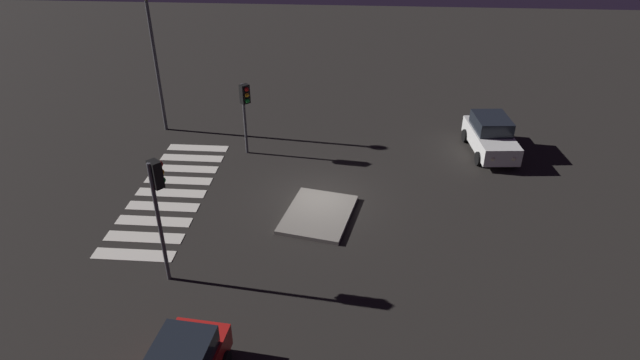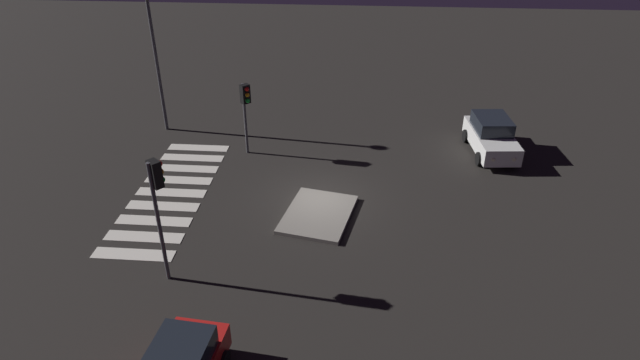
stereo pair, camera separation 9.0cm
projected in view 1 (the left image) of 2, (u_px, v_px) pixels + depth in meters
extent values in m
plane|color=black|center=(320.00, 199.00, 24.22)|extent=(80.00, 80.00, 0.00)
cube|color=gray|center=(318.00, 214.00, 22.98)|extent=(4.09, 3.39, 0.18)
cube|color=silver|center=(490.00, 140.00, 27.84)|extent=(4.48, 2.24, 0.89)
cube|color=black|center=(491.00, 123.00, 27.66)|extent=(2.36, 1.88, 0.72)
cylinder|color=black|center=(515.00, 158.00, 26.89)|extent=(0.72, 0.32, 0.70)
cylinder|color=black|center=(479.00, 159.00, 26.87)|extent=(0.72, 0.32, 0.70)
cylinder|color=black|center=(499.00, 135.00, 29.21)|extent=(0.72, 0.32, 0.70)
cylinder|color=black|center=(465.00, 136.00, 29.19)|extent=(0.72, 0.32, 0.70)
sphere|color=#F2EABF|center=(514.00, 159.00, 26.01)|extent=(0.23, 0.23, 0.23)
sphere|color=#F2EABF|center=(493.00, 159.00, 26.00)|extent=(0.23, 0.23, 0.23)
cube|color=black|center=(180.00, 358.00, 14.56)|extent=(2.18, 1.74, 0.66)
cylinder|color=black|center=(171.00, 354.00, 16.08)|extent=(0.66, 0.29, 0.64)
cylinder|color=#47474C|center=(245.00, 119.00, 27.24)|extent=(0.14, 0.14, 3.81)
cube|color=black|center=(245.00, 94.00, 26.41)|extent=(0.54, 0.54, 0.96)
sphere|color=red|center=(247.00, 89.00, 26.12)|extent=(0.22, 0.22, 0.22)
sphere|color=orange|center=(247.00, 95.00, 26.27)|extent=(0.22, 0.22, 0.22)
sphere|color=green|center=(247.00, 101.00, 26.43)|extent=(0.22, 0.22, 0.22)
cylinder|color=#47474C|center=(160.00, 225.00, 18.32)|extent=(0.14, 0.14, 4.79)
cube|color=black|center=(156.00, 174.00, 17.46)|extent=(0.53, 0.54, 0.96)
sphere|color=red|center=(160.00, 164.00, 17.43)|extent=(0.22, 0.22, 0.22)
sphere|color=orange|center=(161.00, 172.00, 17.59)|extent=(0.22, 0.22, 0.22)
sphere|color=green|center=(162.00, 180.00, 17.74)|extent=(0.22, 0.22, 0.22)
cylinder|color=#47474C|center=(157.00, 68.00, 28.89)|extent=(0.18, 0.18, 7.29)
cube|color=silver|center=(198.00, 148.00, 28.63)|extent=(0.70, 3.20, 0.02)
cube|color=silver|center=(192.00, 158.00, 27.64)|extent=(0.70, 3.20, 0.02)
cube|color=silver|center=(186.00, 169.00, 26.65)|extent=(0.70, 3.20, 0.02)
cube|color=silver|center=(179.00, 180.00, 25.65)|extent=(0.70, 3.20, 0.02)
cube|color=silver|center=(171.00, 193.00, 24.66)|extent=(0.70, 3.20, 0.02)
cube|color=silver|center=(163.00, 206.00, 23.67)|extent=(0.70, 3.20, 0.02)
cube|color=silver|center=(154.00, 221.00, 22.68)|extent=(0.70, 3.20, 0.02)
cube|color=silver|center=(144.00, 237.00, 21.69)|extent=(0.70, 3.20, 0.02)
cube|color=silver|center=(134.00, 255.00, 20.70)|extent=(0.70, 3.20, 0.02)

